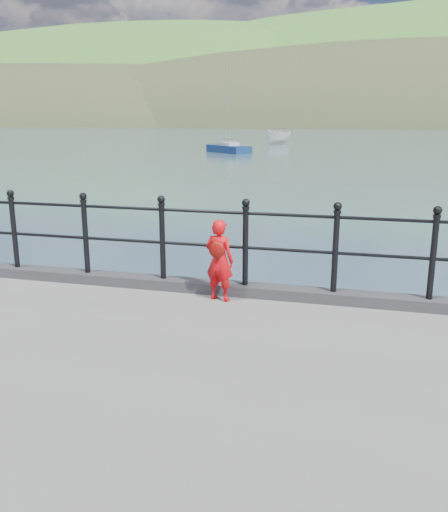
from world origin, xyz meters
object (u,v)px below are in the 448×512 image
(railing, at_px, (203,234))
(child, at_px, (219,260))
(sailboat_port, at_px, (228,149))
(launch_white, at_px, (278,137))

(railing, xyz_separation_m, child, (0.31, -0.30, -0.26))
(child, height_order, sailboat_port, sailboat_port)
(railing, xyz_separation_m, sailboat_port, (-10.97, 45.00, -1.48))
(railing, relative_size, launch_white, 3.80)
(child, bearing_deg, railing, -29.99)
(sailboat_port, bearing_deg, launch_white, 127.16)
(launch_white, xyz_separation_m, sailboat_port, (-2.08, -17.55, -0.58))
(sailboat_port, bearing_deg, railing, -32.37)
(launch_white, bearing_deg, railing, -56.34)
(child, relative_size, sailboat_port, 0.13)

